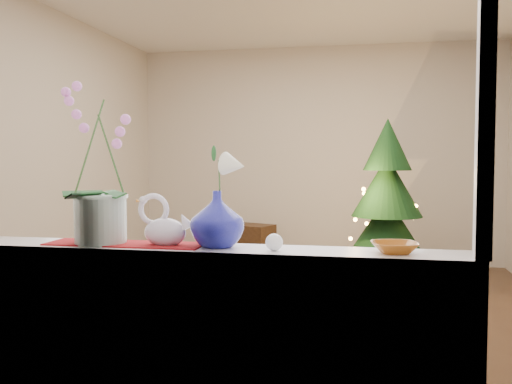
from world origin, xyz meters
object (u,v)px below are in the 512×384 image
swan (165,221)px  side_table (244,246)px  amber_dish (395,248)px  xmas_tree (387,203)px  paperweight (274,242)px  blue_vase (217,215)px  orchid_pot (100,163)px

swan → side_table: bearing=98.0°
amber_dish → xmas_tree: 3.57m
swan → paperweight: size_ratio=3.53×
swan → side_table: 4.41m
blue_vase → paperweight: bearing=-11.5°
paperweight → blue_vase: bearing=168.5°
paperweight → side_table: size_ratio=0.10×
xmas_tree → side_table: (-1.64, 0.73, -0.59)m
blue_vase → paperweight: blue_vase is taller
amber_dish → orchid_pot: bearing=179.9°
blue_vase → xmas_tree: xmas_tree is taller
swan → side_table: (-0.61, 4.30, -0.77)m
xmas_tree → swan: bearing=-106.0°
swan → xmas_tree: bearing=73.9°
swan → xmas_tree: 3.72m
orchid_pot → blue_vase: orchid_pot is taller
amber_dish → side_table: 4.63m
swan → xmas_tree: xmas_tree is taller
blue_vase → amber_dish: blue_vase is taller
blue_vase → side_table: size_ratio=0.40×
orchid_pot → swan: (0.30, -0.00, -0.25)m
amber_dish → xmas_tree: xmas_tree is taller
paperweight → orchid_pot: bearing=177.0°
blue_vase → amber_dish: (0.73, -0.01, -0.12)m
paperweight → side_table: 4.53m
amber_dish → side_table: size_ratio=0.23×
side_table → paperweight: bearing=-54.0°
blue_vase → xmas_tree: bearing=77.4°
swan → side_table: size_ratio=0.36×
orchid_pot → side_table: size_ratio=1.03×
swan → blue_vase: (0.23, 0.01, 0.03)m
paperweight → xmas_tree: (0.54, 3.61, -0.10)m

